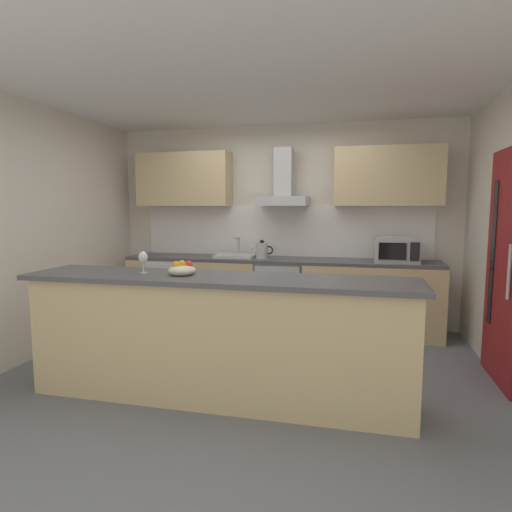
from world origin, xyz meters
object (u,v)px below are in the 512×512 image
oven (281,293)px  fruit_bowl (182,270)px  sink (236,255)px  range_hood (283,188)px  microwave (397,250)px  kettle (262,250)px  refrigerator (175,291)px  wine_glass (143,258)px

oven → fruit_bowl: size_ratio=3.64×
oven → sink: sink is taller
oven → sink: 0.75m
range_hood → microwave: bearing=-6.5°
microwave → sink: bearing=178.9°
kettle → fruit_bowl: kettle is taller
refrigerator → microwave: microwave is taller
refrigerator → range_hood: 1.99m
refrigerator → sink: (0.86, 0.01, 0.50)m
oven → range_hood: range_hood is taller
sink → wine_glass: wine_glass is taller
fruit_bowl → refrigerator: bearing=115.9°
refrigerator → range_hood: bearing=5.2°
oven → refrigerator: oven is taller
range_hood → wine_glass: range_hood is taller
fruit_bowl → oven: bearing=78.2°
microwave → range_hood: (-1.37, 0.16, 0.74)m
refrigerator → kettle: 1.34m
microwave → fruit_bowl: (-1.81, -2.06, -0.00)m
refrigerator → microwave: size_ratio=1.70×
microwave → range_hood: bearing=173.5°
oven → sink: (-0.59, 0.01, 0.47)m
microwave → range_hood: size_ratio=0.69×
range_hood → wine_glass: size_ratio=4.05×
refrigerator → sink: 0.99m
refrigerator → microwave: bearing=-0.5°
kettle → wine_glass: 2.11m
wine_glass → fruit_bowl: size_ratio=0.81×
oven → fruit_bowl: fruit_bowl is taller
oven → wine_glass: bearing=-110.8°
microwave → kettle: microwave is taller
wine_glass → microwave: bearing=43.4°
kettle → range_hood: bearing=34.4°
sink → range_hood: size_ratio=0.69×
oven → microwave: bearing=-1.2°
oven → range_hood: (0.00, 0.13, 1.33)m
sink → wine_glass: 2.10m
microwave → fruit_bowl: bearing=-131.3°
oven → wine_glass: 2.31m
kettle → fruit_bowl: size_ratio=1.31×
microwave → fruit_bowl: 2.74m
sink → fruit_bowl: bearing=-85.8°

